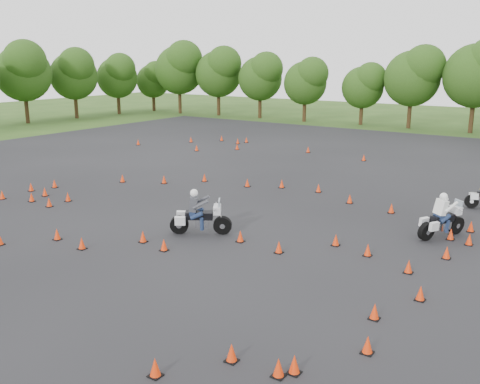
{
  "coord_description": "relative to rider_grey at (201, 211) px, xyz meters",
  "views": [
    {
      "loc": [
        13.35,
        -15.72,
        7.19
      ],
      "look_at": [
        0.0,
        4.0,
        1.2
      ],
      "focal_mm": 40.0,
      "sensor_mm": 36.0,
      "label": 1
    }
  ],
  "objects": [
    {
      "name": "asphalt_pad",
      "position": [
        -0.01,
        4.94,
        -1.0
      ],
      "size": [
        62.0,
        62.0,
        0.0
      ],
      "primitive_type": "plane",
      "color": "black",
      "rests_on": "ground"
    },
    {
      "name": "ground",
      "position": [
        -0.01,
        -1.06,
        -1.0
      ],
      "size": [
        140.0,
        140.0,
        0.0
      ],
      "primitive_type": "plane",
      "color": "#2D5119",
      "rests_on": "ground"
    },
    {
      "name": "treeline",
      "position": [
        2.1,
        34.01,
        3.57
      ],
      "size": [
        87.39,
        32.07,
        10.5
      ],
      "color": "#274814",
      "rests_on": "ground"
    },
    {
      "name": "rider_grey",
      "position": [
        0.0,
        0.0,
        0.0
      ],
      "size": [
        2.62,
        2.05,
        2.0
      ],
      "primitive_type": null,
      "rotation": [
        0.0,
        0.0,
        0.56
      ],
      "color": "#42434A",
      "rests_on": "ground"
    },
    {
      "name": "rider_white",
      "position": [
        8.44,
        5.22,
        -0.03
      ],
      "size": [
        1.83,
        2.59,
        1.94
      ],
      "primitive_type": null,
      "rotation": [
        0.0,
        0.0,
        1.1
      ],
      "color": "white",
      "rests_on": "ground"
    },
    {
      "name": "traffic_cones",
      "position": [
        -0.25,
        4.44,
        -0.77
      ],
      "size": [
        35.79,
        33.28,
        0.45
      ],
      "color": "#F5360A",
      "rests_on": "asphalt_pad"
    }
  ]
}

